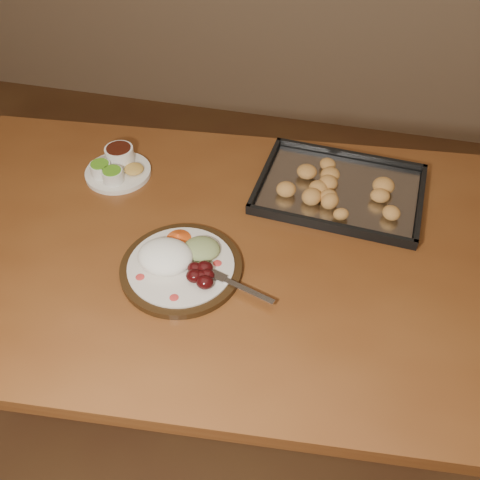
# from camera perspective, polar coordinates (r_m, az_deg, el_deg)

# --- Properties ---
(ground) EXTENTS (4.00, 4.00, 0.00)m
(ground) POSITION_cam_1_polar(r_m,az_deg,el_deg) (1.78, -6.92, -23.27)
(ground) COLOR brown
(ground) RESTS_ON ground
(dining_table) EXTENTS (1.58, 1.03, 0.75)m
(dining_table) POSITION_cam_1_polar(r_m,az_deg,el_deg) (1.33, -2.50, -3.33)
(dining_table) COLOR brown
(dining_table) RESTS_ON ground
(dinner_plate) EXTENTS (0.36, 0.27, 0.06)m
(dinner_plate) POSITION_cam_1_polar(r_m,az_deg,el_deg) (1.20, -6.44, -2.42)
(dinner_plate) COLOR black
(dinner_plate) RESTS_ON dining_table
(condiment_saucer) EXTENTS (0.18, 0.18, 0.06)m
(condiment_saucer) POSITION_cam_1_polar(r_m,az_deg,el_deg) (1.48, -13.00, 7.61)
(condiment_saucer) COLOR white
(condiment_saucer) RESTS_ON dining_table
(baking_tray) EXTENTS (0.44, 0.34, 0.04)m
(baking_tray) POSITION_cam_1_polar(r_m,az_deg,el_deg) (1.41, 10.61, 5.44)
(baking_tray) COLOR black
(baking_tray) RESTS_ON dining_table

